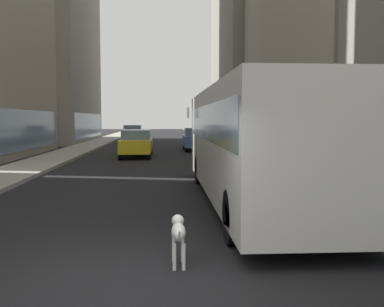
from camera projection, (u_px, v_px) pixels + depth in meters
ground_plane at (159, 144)px, 41.02m from camera, size 120.00×120.00×0.00m
sidewalk_left at (96, 143)px, 40.66m from camera, size 2.40×110.00×0.15m
sidewalk_right at (222, 143)px, 41.37m from camera, size 2.40×110.00×0.15m
building_right_mid at (338, 2)px, 29.70m from camera, size 8.58×21.50×19.89m
building_right_far at (267, 6)px, 49.86m from camera, size 10.46×18.65×29.46m
transit_bus at (252, 137)px, 12.25m from camera, size 2.78×11.53×3.05m
car_yellow_taxi at (137, 143)px, 26.81m from camera, size 1.77×4.74×1.62m
car_blue_hatchback at (197, 139)px, 32.38m from camera, size 1.94×4.43×1.62m
car_white_van at (133, 133)px, 46.91m from camera, size 1.91×4.01×1.62m
dalmatian_dog at (178, 232)px, 7.00m from camera, size 0.22×0.96×0.72m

